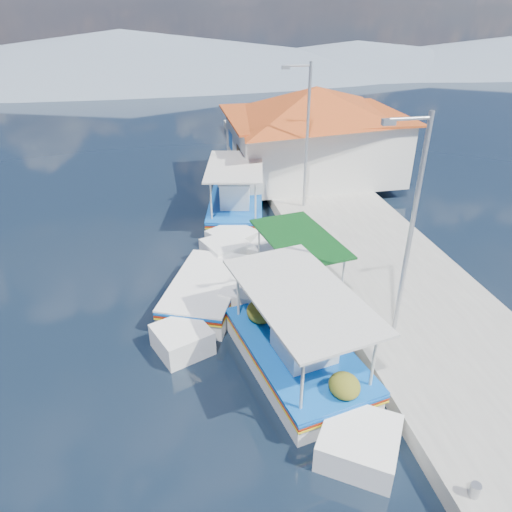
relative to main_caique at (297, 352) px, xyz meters
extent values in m
plane|color=black|center=(-1.66, -1.57, -0.52)|extent=(160.00, 160.00, 0.00)
cube|color=#A9A79E|center=(4.24, 4.43, -0.27)|extent=(5.00, 44.00, 0.50)
cylinder|color=#A5A8AD|center=(2.14, -4.57, 0.13)|extent=(0.20, 0.20, 0.30)
cylinder|color=#A5A8AD|center=(2.14, 0.43, 0.13)|extent=(0.20, 0.20, 0.30)
cylinder|color=#A5A8AD|center=(2.14, 6.43, 0.13)|extent=(0.20, 0.20, 0.30)
cylinder|color=#A5A8AD|center=(2.14, 12.43, 0.13)|extent=(0.20, 0.20, 0.30)
cube|color=white|center=(-0.02, -0.08, -0.29)|extent=(3.14, 4.87, 0.99)
cube|color=white|center=(0.58, 2.84, -0.16)|extent=(2.27, 2.27, 1.09)
cube|color=white|center=(-0.60, -2.91, -0.29)|extent=(2.21, 2.21, 0.93)
cube|color=#0D55B5|center=(-0.02, -0.08, 0.17)|extent=(3.24, 5.01, 0.06)
cube|color=#A4250E|center=(-0.02, -0.08, 0.08)|extent=(3.24, 5.01, 0.05)
cube|color=yellow|center=(-0.02, -0.08, 0.01)|extent=(3.24, 5.01, 0.04)
cube|color=#0D55B5|center=(-0.02, -0.08, 0.24)|extent=(3.25, 4.98, 0.05)
cube|color=brown|center=(-0.02, -0.08, 0.21)|extent=(2.95, 4.74, 0.05)
cube|color=white|center=(-0.08, -0.38, 0.78)|extent=(1.50, 1.57, 1.14)
cube|color=silver|center=(-0.08, -0.38, 1.37)|extent=(1.63, 1.70, 0.06)
cylinder|color=beige|center=(-0.53, 1.96, 1.04)|extent=(0.07, 0.07, 1.66)
cylinder|color=beige|center=(1.26, 1.59, 1.04)|extent=(0.07, 0.07, 1.66)
cylinder|color=beige|center=(-1.29, -1.75, 1.04)|extent=(0.07, 0.07, 1.66)
cylinder|color=beige|center=(0.49, -2.12, 1.04)|extent=(0.07, 0.07, 1.66)
cube|color=silver|center=(-0.02, -0.08, 1.87)|extent=(3.26, 4.89, 0.07)
ellipsoid|color=#4F5216|center=(-0.13, 1.43, 0.50)|extent=(0.79, 0.87, 0.59)
ellipsoid|color=#4F5216|center=(0.68, 1.79, 0.46)|extent=(0.66, 0.73, 0.50)
ellipsoid|color=#4F5216|center=(-0.19, -1.95, 0.47)|extent=(0.71, 0.78, 0.53)
sphere|color=red|center=(1.12, 0.32, 0.99)|extent=(0.41, 0.41, 0.41)
cube|color=white|center=(0.91, 3.23, -0.31)|extent=(2.45, 3.78, 0.90)
cube|color=white|center=(1.30, 5.56, -0.20)|extent=(1.89, 1.89, 0.99)
cube|color=white|center=(0.52, 0.98, -0.31)|extent=(1.84, 1.84, 0.85)
cube|color=#0D55B5|center=(0.91, 3.23, 0.11)|extent=(2.52, 3.89, 0.06)
cube|color=#A4250E|center=(0.91, 3.23, 0.03)|extent=(2.52, 3.89, 0.05)
cube|color=yellow|center=(0.91, 3.23, -0.04)|extent=(2.52, 3.89, 0.04)
cube|color=#1D59AE|center=(0.91, 3.23, 0.17)|extent=(2.53, 3.86, 0.05)
cube|color=brown|center=(0.91, 3.23, 0.14)|extent=(2.29, 3.68, 0.05)
cylinder|color=beige|center=(0.41, 4.81, 0.90)|extent=(0.07, 0.07, 1.51)
cylinder|color=beige|center=(1.90, 4.56, 0.90)|extent=(0.07, 0.07, 1.51)
cylinder|color=beige|center=(-0.09, 1.91, 0.90)|extent=(0.07, 0.07, 1.51)
cylinder|color=beige|center=(1.40, 1.65, 0.90)|extent=(0.07, 0.07, 1.51)
cube|color=#0C4016|center=(0.91, 3.23, 1.65)|extent=(2.54, 3.79, 0.07)
cube|color=white|center=(-2.02, 3.52, -0.28)|extent=(3.23, 4.19, 1.04)
cube|color=white|center=(-2.96, 5.82, -0.15)|extent=(1.85, 1.85, 1.15)
cube|color=white|center=(-1.10, 1.29, -0.28)|extent=(1.80, 1.80, 0.98)
cube|color=#0D55B5|center=(-2.02, 3.52, 0.20)|extent=(3.33, 4.31, 0.07)
cube|color=#A4250E|center=(-2.02, 3.52, 0.12)|extent=(3.33, 4.31, 0.05)
cube|color=yellow|center=(-2.02, 3.52, 0.04)|extent=(3.33, 4.31, 0.04)
cube|color=white|center=(-2.02, 3.52, 0.28)|extent=(3.33, 4.29, 0.05)
cube|color=brown|center=(-2.02, 3.52, 0.25)|extent=(3.06, 4.06, 0.05)
cube|color=white|center=(-0.05, 9.78, -0.29)|extent=(3.03, 4.60, 1.00)
cube|color=white|center=(-0.63, 12.55, -0.16)|extent=(2.20, 2.20, 1.10)
cube|color=white|center=(0.51, 7.10, -0.29)|extent=(2.14, 2.14, 0.95)
cube|color=#0D55B5|center=(-0.05, 9.78, 0.18)|extent=(3.12, 4.74, 0.06)
cube|color=#A4250E|center=(-0.05, 9.78, 0.09)|extent=(3.12, 4.74, 0.05)
cube|color=yellow|center=(-0.05, 9.78, 0.02)|extent=(3.12, 4.74, 0.04)
cube|color=#0D55B5|center=(-0.05, 9.78, 0.25)|extent=(3.13, 4.70, 0.05)
cube|color=brown|center=(-0.05, 9.78, 0.22)|extent=(2.84, 4.48, 0.05)
cube|color=white|center=(0.01, 9.47, 0.80)|extent=(1.47, 1.59, 1.16)
cube|color=silver|center=(0.01, 9.47, 1.40)|extent=(1.60, 1.71, 0.06)
cylinder|color=beige|center=(-1.28, 11.34, 1.06)|extent=(0.07, 0.07, 1.68)
cylinder|color=beige|center=(0.45, 11.70, 1.06)|extent=(0.07, 0.07, 1.68)
cylinder|color=beige|center=(-0.55, 7.86, 1.06)|extent=(0.07, 0.07, 1.68)
cylinder|color=beige|center=(1.18, 8.22, 1.06)|extent=(0.07, 0.07, 1.68)
cube|color=silver|center=(-0.05, 9.78, 1.90)|extent=(3.13, 4.62, 0.07)
cube|color=silver|center=(4.54, 13.43, 1.48)|extent=(8.00, 6.00, 3.00)
cube|color=#C6401B|center=(4.54, 13.43, 3.03)|extent=(8.64, 6.48, 0.10)
pyramid|color=#C6401B|center=(4.54, 13.43, 3.68)|extent=(10.49, 10.49, 1.40)
cube|color=brown|center=(0.56, 12.43, 0.98)|extent=(0.06, 1.00, 2.00)
cube|color=#0D55B5|center=(0.56, 14.93, 1.58)|extent=(0.06, 1.20, 0.90)
cylinder|color=#A5A8AD|center=(2.94, 0.43, 2.98)|extent=(0.12, 0.12, 6.00)
cylinder|color=#A5A8AD|center=(2.44, 0.43, 5.83)|extent=(1.00, 0.08, 0.08)
cube|color=#A5A8AD|center=(1.94, 0.43, 5.78)|extent=(0.30, 0.14, 0.14)
cylinder|color=#A5A8AD|center=(2.94, 9.43, 2.98)|extent=(0.12, 0.12, 6.00)
cylinder|color=#A5A8AD|center=(2.44, 9.43, 5.83)|extent=(1.00, 0.08, 0.08)
cube|color=#A5A8AD|center=(1.94, 9.43, 5.78)|extent=(0.30, 0.14, 0.14)
cone|color=slate|center=(-6.66, 54.43, 1.93)|extent=(96.00, 96.00, 5.50)
cone|color=slate|center=(23.34, 54.43, 1.08)|extent=(76.80, 76.80, 3.80)
camera|label=1|loc=(-2.96, -9.24, 8.22)|focal=33.18mm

